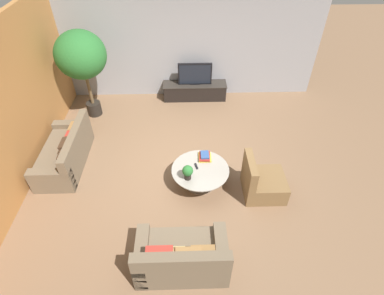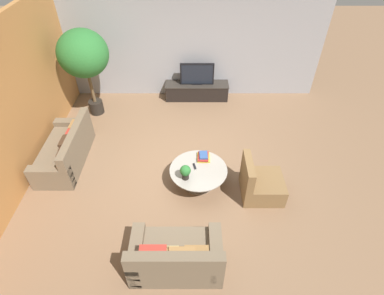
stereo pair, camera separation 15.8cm
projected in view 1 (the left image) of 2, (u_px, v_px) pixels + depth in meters
ground_plane at (185, 169)px, 6.56m from camera, size 24.00×24.00×0.00m
back_wall_stone at (183, 43)px, 8.03m from camera, size 7.40×0.12×3.00m
side_wall_left at (12, 109)px, 5.65m from camera, size 0.12×7.40×3.00m
media_console at (195, 91)px, 8.62m from camera, size 1.80×0.50×0.46m
television at (195, 74)px, 8.28m from camera, size 0.93×0.13×0.61m
coffee_table at (200, 174)px, 6.05m from camera, size 1.16×1.16×0.42m
couch_by_wall at (66, 153)px, 6.52m from camera, size 0.84×1.80×0.84m
couch_near_entry at (182, 257)px, 4.68m from camera, size 1.44×0.84×0.84m
armchair_wicker at (262, 182)px, 5.90m from camera, size 0.80×0.76×0.86m
potted_palm_tall at (81, 57)px, 7.09m from camera, size 1.21×1.21×2.25m
potted_plant_tabletop at (188, 172)px, 5.67m from camera, size 0.21×0.21×0.31m
book_stack at (205, 156)px, 6.19m from camera, size 0.26×0.31×0.11m
remote_black at (196, 166)px, 6.02m from camera, size 0.08×0.16×0.02m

